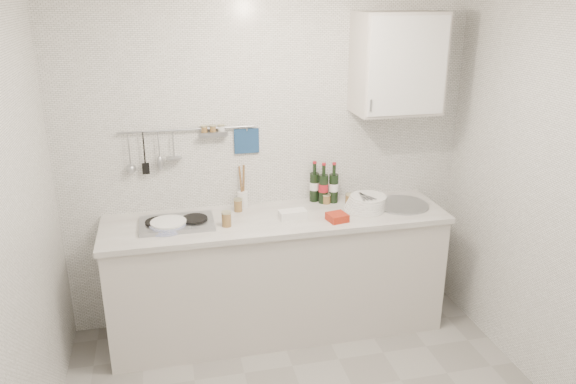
{
  "coord_description": "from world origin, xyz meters",
  "views": [
    {
      "loc": [
        -0.76,
        -2.51,
        2.44
      ],
      "look_at": [
        0.03,
        0.9,
        1.17
      ],
      "focal_mm": 35.0,
      "sensor_mm": 36.0,
      "label": 1
    }
  ],
  "objects_px": {
    "wall_cabinet": "(398,63)",
    "wine_bottles": "(324,182)",
    "plate_stack_hob": "(167,225)",
    "plate_stack_sink": "(366,203)",
    "utensil_crock": "(243,197)"
  },
  "relations": [
    {
      "from": "plate_stack_hob",
      "to": "wine_bottles",
      "type": "distance_m",
      "value": 1.21
    },
    {
      "from": "wall_cabinet",
      "to": "wine_bottles",
      "type": "height_order",
      "value": "wall_cabinet"
    },
    {
      "from": "wall_cabinet",
      "to": "wine_bottles",
      "type": "bearing_deg",
      "value": 169.8
    },
    {
      "from": "wall_cabinet",
      "to": "plate_stack_sink",
      "type": "bearing_deg",
      "value": -152.12
    },
    {
      "from": "wall_cabinet",
      "to": "utensil_crock",
      "type": "bearing_deg",
      "value": 173.73
    },
    {
      "from": "wall_cabinet",
      "to": "utensil_crock",
      "type": "height_order",
      "value": "wall_cabinet"
    },
    {
      "from": "wall_cabinet",
      "to": "utensil_crock",
      "type": "xyz_separation_m",
      "value": [
        -1.11,
        0.12,
        -0.95
      ]
    },
    {
      "from": "plate_stack_sink",
      "to": "wine_bottles",
      "type": "distance_m",
      "value": 0.35
    },
    {
      "from": "plate_stack_sink",
      "to": "wall_cabinet",
      "type": "bearing_deg",
      "value": 27.88
    },
    {
      "from": "wall_cabinet",
      "to": "wine_bottles",
      "type": "distance_m",
      "value": 1.01
    },
    {
      "from": "wine_bottles",
      "to": "utensil_crock",
      "type": "relative_size",
      "value": 0.94
    },
    {
      "from": "wine_bottles",
      "to": "wall_cabinet",
      "type": "bearing_deg",
      "value": -10.2
    },
    {
      "from": "plate_stack_sink",
      "to": "utensil_crock",
      "type": "relative_size",
      "value": 0.97
    },
    {
      "from": "plate_stack_hob",
      "to": "utensil_crock",
      "type": "height_order",
      "value": "utensil_crock"
    },
    {
      "from": "plate_stack_hob",
      "to": "plate_stack_sink",
      "type": "relative_size",
      "value": 0.83
    }
  ]
}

